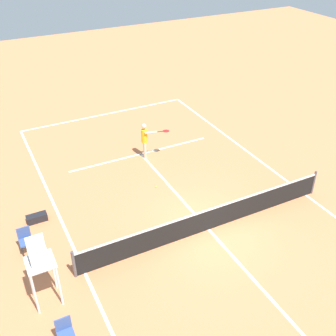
% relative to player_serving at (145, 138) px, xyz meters
% --- Properties ---
extents(ground_plane, '(60.00, 60.00, 0.00)m').
position_rel_player_serving_xyz_m(ground_plane, '(0.11, 5.80, -1.05)').
color(ground_plane, '#D37A4C').
extents(court_lines, '(9.55, 22.57, 0.01)m').
position_rel_player_serving_xyz_m(court_lines, '(0.11, 5.80, -1.04)').
color(court_lines, white).
rests_on(court_lines, ground).
extents(tennis_net, '(10.15, 0.10, 1.07)m').
position_rel_player_serving_xyz_m(tennis_net, '(0.11, 5.80, -0.55)').
color(tennis_net, '#4C4C51').
rests_on(tennis_net, ground).
extents(player_serving, '(1.23, 0.85, 1.75)m').
position_rel_player_serving_xyz_m(player_serving, '(0.00, 0.00, 0.00)').
color(player_serving, beige).
rests_on(player_serving, ground).
extents(tennis_ball, '(0.07, 0.07, 0.07)m').
position_rel_player_serving_xyz_m(tennis_ball, '(0.68, 2.49, -1.01)').
color(tennis_ball, '#CCE033').
rests_on(tennis_ball, ground).
extents(umpire_chair, '(0.80, 0.80, 2.41)m').
position_rel_player_serving_xyz_m(umpire_chair, '(6.14, 6.33, 0.56)').
color(umpire_chair, silver).
rests_on(umpire_chair, ground).
extents(courtside_chair_near, '(0.44, 0.46, 0.95)m').
position_rel_player_serving_xyz_m(courtside_chair_near, '(6.03, 8.11, -0.51)').
color(courtside_chair_near, '#262626').
rests_on(courtside_chair_near, ground).
extents(courtside_chair_mid, '(0.44, 0.46, 0.95)m').
position_rel_player_serving_xyz_m(courtside_chair_mid, '(6.28, 3.92, -0.51)').
color(courtside_chair_mid, '#262626').
rests_on(courtside_chair_mid, ground).
extents(equipment_bag, '(0.76, 0.32, 0.30)m').
position_rel_player_serving_xyz_m(equipment_bag, '(5.64, 2.44, -0.90)').
color(equipment_bag, black).
rests_on(equipment_bag, ground).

